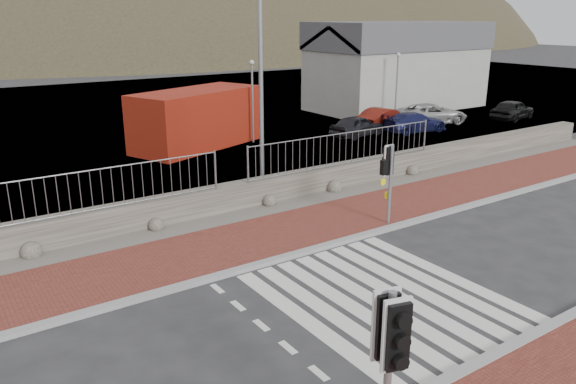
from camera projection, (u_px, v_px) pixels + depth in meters
ground at (383, 296)px, 13.01m from camera, size 220.00×220.00×0.00m
sidewalk_far at (277, 235)px, 16.55m from camera, size 40.00×3.00×0.08m
kerb_near at (493, 357)px, 10.63m from camera, size 40.00×0.25×0.12m
kerb_far at (307, 251)px, 15.36m from camera, size 40.00×0.25×0.12m
zebra_crossing at (383, 296)px, 13.01m from camera, size 4.62×5.60×0.01m
gravel_strip at (243, 216)px, 18.13m from camera, size 40.00×1.50×0.06m
stone_wall at (231, 197)px, 18.63m from camera, size 40.00×0.60×0.90m
railing at (232, 158)px, 18.10m from camera, size 18.07×0.07×1.22m
quay at (72, 119)px, 35.01m from camera, size 120.00×40.00×0.50m
harbor_building at (398, 65)px, 38.54m from camera, size 12.20×6.20×5.80m
hills_backdrop at (37, 200)px, 92.88m from camera, size 254.00×90.00×100.00m
traffic_signal_near at (390, 345)px, 7.48m from camera, size 0.45×0.34×2.82m
traffic_signal_far at (390, 168)px, 16.84m from camera, size 0.61×0.24×2.55m
streetlight at (263, 57)px, 18.97m from camera, size 1.78×0.78×8.67m
shipping_container at (197, 119)px, 27.44m from camera, size 7.21×4.97×2.77m
car_a at (357, 126)px, 29.94m from camera, size 3.55×1.93×1.14m
car_b at (384, 118)px, 31.91m from camera, size 3.90×1.99×1.22m
car_c at (415, 122)px, 31.10m from camera, size 3.95×1.99×1.10m
car_d at (431, 114)px, 33.44m from camera, size 4.71×3.03×1.21m
car_e at (512, 110)px, 34.71m from camera, size 3.90×2.15×1.26m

